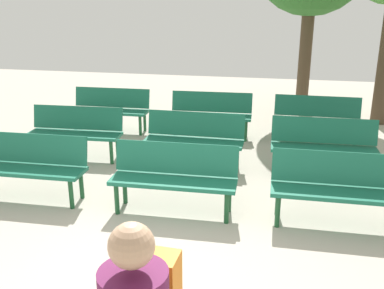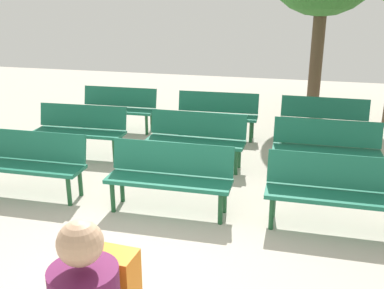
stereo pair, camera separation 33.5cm
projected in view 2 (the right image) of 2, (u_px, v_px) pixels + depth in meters
name	position (u px, v px, depth m)	size (l,w,h in m)	color
ground_plane	(122.00, 280.00, 4.26)	(24.00, 24.00, 0.00)	#B2A899
bench_r0_c0	(29.00, 160.00, 6.03)	(1.61, 0.53, 0.87)	#19664C
bench_r0_c1	(170.00, 174.00, 5.55)	(1.61, 0.53, 0.87)	#19664C
bench_r0_c2	(335.00, 188.00, 5.12)	(1.61, 0.51, 0.87)	#19664C
bench_r1_c0	(80.00, 127.00, 7.56)	(1.62, 0.56, 0.87)	#19664C
bench_r1_c1	(196.00, 136.00, 7.07)	(1.60, 0.49, 0.87)	#19664C
bench_r1_c2	(326.00, 145.00, 6.62)	(1.61, 0.53, 0.87)	#19664C
bench_r2_c0	(118.00, 106.00, 9.09)	(1.61, 0.52, 0.87)	#19664C
bench_r2_c1	(217.00, 112.00, 8.60)	(1.62, 0.55, 0.87)	#19664C
bench_r2_c2	(324.00, 118.00, 8.14)	(1.60, 0.48, 0.87)	#19664C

